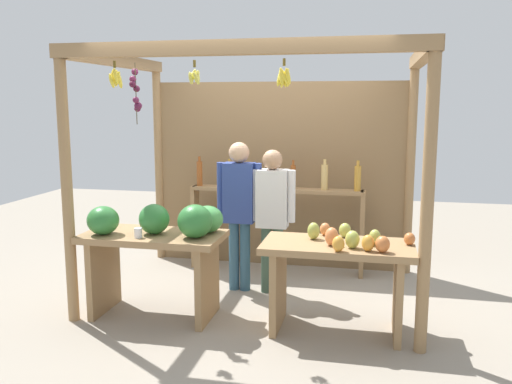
# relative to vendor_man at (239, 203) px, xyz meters

# --- Properties ---
(ground_plane) EXTENTS (12.00, 12.00, 0.00)m
(ground_plane) POSITION_rel_vendor_man_xyz_m (0.24, -0.07, -0.95)
(ground_plane) COLOR gray
(ground_plane) RESTS_ON ground
(market_stall) EXTENTS (3.20, 2.24, 2.48)m
(market_stall) POSITION_rel_vendor_man_xyz_m (0.23, 0.43, 0.50)
(market_stall) COLOR #99754C
(market_stall) RESTS_ON ground
(fruit_counter_left) EXTENTS (1.30, 0.64, 1.09)m
(fruit_counter_left) POSITION_rel_vendor_man_xyz_m (-0.53, -0.88, -0.21)
(fruit_counter_left) COLOR #99754C
(fruit_counter_left) RESTS_ON ground
(fruit_counter_right) EXTENTS (1.31, 0.65, 0.95)m
(fruit_counter_right) POSITION_rel_vendor_man_xyz_m (1.10, -0.87, -0.35)
(fruit_counter_right) COLOR #99754C
(fruit_counter_right) RESTS_ON ground
(bottle_shelf_unit) EXTENTS (2.05, 0.22, 1.35)m
(bottle_shelf_unit) POSITION_rel_vendor_man_xyz_m (0.28, 0.73, -0.15)
(bottle_shelf_unit) COLOR #99754C
(bottle_shelf_unit) RESTS_ON ground
(vendor_man) EXTENTS (0.48, 0.21, 1.58)m
(vendor_man) POSITION_rel_vendor_man_xyz_m (0.00, 0.00, 0.00)
(vendor_man) COLOR #315973
(vendor_man) RESTS_ON ground
(vendor_woman) EXTENTS (0.48, 0.21, 1.51)m
(vendor_woman) POSITION_rel_vendor_man_xyz_m (0.35, -0.01, -0.05)
(vendor_woman) COLOR #405C4B
(vendor_woman) RESTS_ON ground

